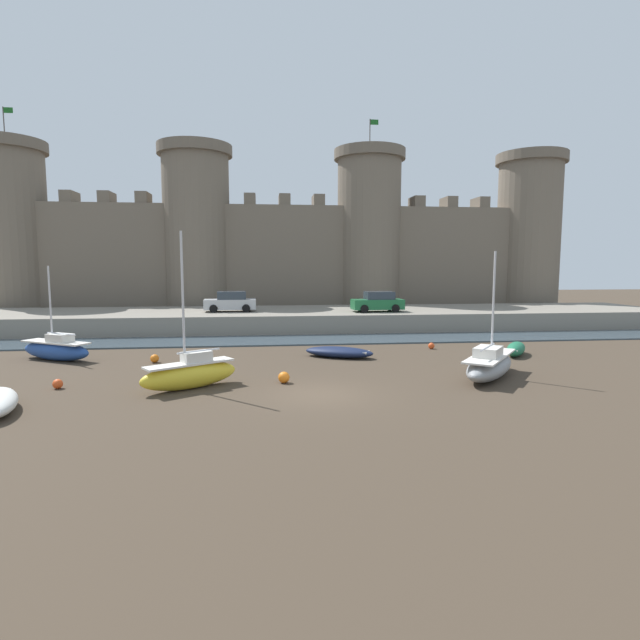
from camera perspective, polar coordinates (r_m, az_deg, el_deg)
ground_plane at (r=20.47m, az=-0.18°, el=-8.51°), size 160.00×160.00×0.00m
water_channel at (r=34.70m, az=-2.81°, el=-2.30°), size 80.00×4.50×0.10m
quay_road at (r=41.79m, az=-3.45°, el=0.12°), size 63.66×10.00×1.49m
castle at (r=50.82m, az=-4.06°, el=8.77°), size 58.81×7.15×19.74m
sailboat_near_channel_right at (r=24.56m, az=18.81°, el=-4.85°), size 4.64×5.30×5.87m
rowboat_foreground_centre at (r=28.44m, az=2.20°, el=-3.65°), size 4.22×3.04×0.61m
sailboat_midflat_left at (r=22.00m, az=-14.60°, el=-5.89°), size 4.18×3.26×6.63m
sailboat_foreground_left at (r=31.17m, az=-27.92°, el=-2.96°), size 4.77×3.50×5.19m
rowboat_midflat_centre at (r=31.10m, az=21.48°, el=-3.07°), size 2.46×2.90×0.78m
mooring_buoy_mid_mud at (r=28.33m, az=-18.38°, el=-4.20°), size 0.45×0.45×0.45m
mooring_buoy_near_shore at (r=32.05m, az=12.61°, el=-2.89°), size 0.39×0.39×0.39m
mooring_buoy_off_centre at (r=22.39m, az=-4.15°, el=-6.56°), size 0.51×0.51×0.51m
mooring_buoy_near_channel at (r=24.08m, az=-27.79°, el=-6.48°), size 0.42×0.42×0.42m
car_quay_centre_east at (r=40.92m, az=-10.19°, el=2.04°), size 4.17×2.02×1.62m
car_quay_centre_west at (r=40.46m, az=6.62°, el=2.05°), size 4.17×2.02×1.62m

